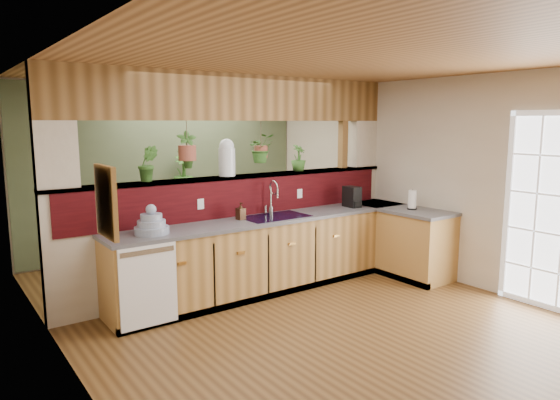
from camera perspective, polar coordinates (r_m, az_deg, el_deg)
ground at (r=5.41m, az=3.33°, el=-13.21°), size 4.60×7.00×0.01m
ceiling at (r=5.04m, az=3.60°, el=15.33°), size 4.60×7.00×0.01m
wall_back at (r=8.06m, az=-12.54°, el=3.47°), size 4.60×0.02×2.60m
wall_left at (r=4.04m, az=-22.71°, el=-2.27°), size 0.02×7.00×2.60m
wall_right at (r=6.75m, az=18.76°, el=2.19°), size 0.02×7.00×2.60m
pass_through_partition at (r=6.18m, az=-4.27°, el=1.04°), size 4.60×0.21×2.60m
pass_through_ledge at (r=6.15m, az=-4.54°, el=2.68°), size 4.60×0.21×0.04m
header_beam at (r=6.12m, az=-4.65°, el=11.60°), size 4.60×0.15×0.55m
sage_backwall at (r=8.04m, az=-12.48°, el=3.46°), size 4.55×0.02×2.55m
countertop at (r=6.41m, az=4.26°, el=-5.44°), size 4.14×1.52×0.90m
dishwasher at (r=5.09m, az=-14.78°, el=-9.45°), size 0.58×0.03×0.82m
navy_sink at (r=6.06m, az=-0.60°, el=-2.64°), size 0.82×0.50×0.18m
french_door at (r=6.11m, az=28.44°, el=-1.46°), size 0.06×1.02×2.16m
framed_print at (r=3.24m, az=-19.22°, el=-0.19°), size 0.04×0.35×0.45m
faucet at (r=6.18m, az=-0.89°, el=0.45°), size 0.19×0.19×0.42m
dish_stack at (r=5.26m, az=-14.47°, el=-2.76°), size 0.35×0.35×0.31m
soap_dispenser at (r=5.87m, az=-4.51°, el=-1.27°), size 0.10×0.10×0.20m
coffee_maker at (r=6.78m, az=8.26°, el=0.28°), size 0.15×0.25×0.28m
paper_towel at (r=6.76m, az=14.88°, el=-0.01°), size 0.13×0.13×0.27m
glass_jar at (r=6.03m, az=-6.10°, el=4.86°), size 0.20×0.20×0.45m
ledge_plant_left at (r=5.61m, az=-14.85°, el=4.05°), size 0.27×0.24×0.40m
ledge_plant_right at (r=6.64m, az=2.12°, el=4.84°), size 0.25×0.25×0.35m
hanging_plant_a at (r=5.78m, az=-10.60°, el=7.04°), size 0.26×0.21×0.56m
hanging_plant_b at (r=6.28m, az=-2.20°, el=7.34°), size 0.39×0.36×0.47m
shelving_console at (r=7.80m, az=-14.24°, el=-2.72°), size 1.49×0.50×0.97m
shelf_plant_a at (r=7.49m, az=-18.91°, el=1.81°), size 0.23×0.19×0.37m
shelf_plant_b at (r=7.89m, az=-11.01°, el=3.06°), size 0.39×0.39×0.53m
floor_plant at (r=8.03m, az=-3.37°, el=-2.79°), size 0.75×0.65×0.82m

